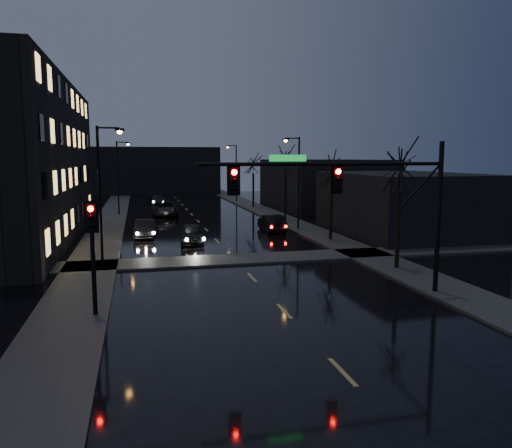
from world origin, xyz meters
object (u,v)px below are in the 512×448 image
oncoming_car_c (165,209)px  oncoming_car_d (158,200)px  oncoming_car_a (192,234)px  oncoming_car_b (145,229)px  lead_car (272,223)px

oncoming_car_c → oncoming_car_d: 12.57m
oncoming_car_a → oncoming_car_b: size_ratio=0.99×
lead_car → oncoming_car_b: bearing=5.0°
oncoming_car_b → oncoming_car_c: bearing=86.0°
oncoming_car_b → oncoming_car_c: oncoming_car_c is taller
oncoming_car_a → oncoming_car_b: (-3.31, 3.63, -0.01)m
oncoming_car_d → oncoming_car_a: bearing=-90.4°
oncoming_car_d → oncoming_car_c: bearing=-91.5°
oncoming_car_c → lead_car: oncoming_car_c is taller
oncoming_car_b → oncoming_car_d: (2.02, 26.96, 0.00)m
oncoming_car_a → oncoming_car_c: (-1.01, 18.02, 0.08)m
oncoming_car_a → lead_car: bearing=35.7°
oncoming_car_d → oncoming_car_b: bearing=-97.1°
oncoming_car_b → lead_car: 10.60m
oncoming_car_c → oncoming_car_a: bearing=-87.2°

